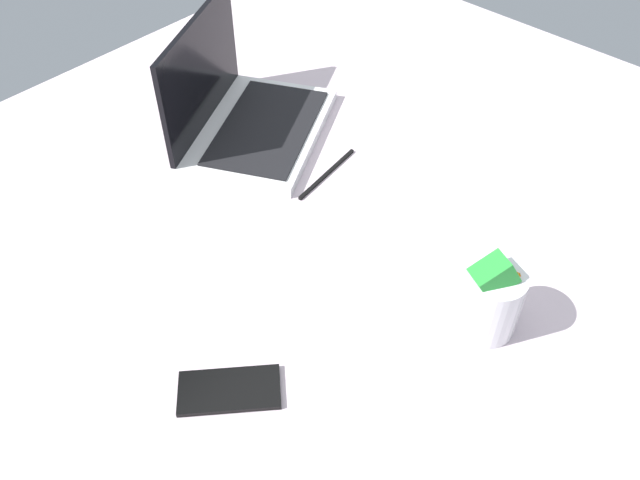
% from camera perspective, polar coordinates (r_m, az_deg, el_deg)
% --- Properties ---
extents(bed_mattress, '(1.80, 1.40, 0.18)m').
position_cam_1_polar(bed_mattress, '(1.22, -2.85, -1.63)').
color(bed_mattress, silver).
rests_on(bed_mattress, ground).
extents(laptop, '(0.40, 0.36, 0.23)m').
position_cam_1_polar(laptop, '(1.33, -6.52, 10.64)').
color(laptop, silver).
rests_on(laptop, bed_mattress).
extents(snack_cup, '(0.09, 0.09, 0.15)m').
position_cam_1_polar(snack_cup, '(0.99, 14.31, -4.93)').
color(snack_cup, silver).
rests_on(snack_cup, bed_mattress).
extents(cell_phone, '(0.15, 0.14, 0.01)m').
position_cam_1_polar(cell_phone, '(0.95, -7.74, -12.57)').
color(cell_phone, black).
rests_on(cell_phone, bed_mattress).
extents(charger_cable, '(0.17, 0.03, 0.01)m').
position_cam_1_polar(charger_cable, '(1.24, 0.60, 5.67)').
color(charger_cable, black).
rests_on(charger_cable, bed_mattress).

